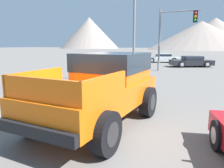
{
  "coord_description": "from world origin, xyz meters",
  "views": [
    {
      "loc": [
        2.86,
        -5.02,
        2.3
      ],
      "look_at": [
        -0.04,
        1.31,
        1.05
      ],
      "focal_mm": 35.0,
      "sensor_mm": 36.0,
      "label": 1
    }
  ],
  "objects_px": {
    "parked_car_dark": "(191,61)",
    "orange_pickup_truck": "(103,84)",
    "traffic_light_main": "(175,28)",
    "parked_car_blue": "(99,58)",
    "parked_car_white": "(162,58)",
    "street_lamp_post": "(135,2)"
  },
  "relations": [
    {
      "from": "parked_car_dark",
      "to": "orange_pickup_truck",
      "type": "bearing_deg",
      "value": 149.17
    },
    {
      "from": "traffic_light_main",
      "to": "parked_car_blue",
      "type": "bearing_deg",
      "value": 148.53
    },
    {
      "from": "orange_pickup_truck",
      "to": "parked_car_white",
      "type": "height_order",
      "value": "orange_pickup_truck"
    },
    {
      "from": "parked_car_dark",
      "to": "parked_car_white",
      "type": "bearing_deg",
      "value": 13.35
    },
    {
      "from": "parked_car_white",
      "to": "traffic_light_main",
      "type": "xyz_separation_m",
      "value": [
        2.9,
        -9.45,
        3.11
      ]
    },
    {
      "from": "orange_pickup_truck",
      "to": "parked_car_dark",
      "type": "xyz_separation_m",
      "value": [
        0.91,
        18.83,
        -0.57
      ]
    },
    {
      "from": "parked_car_blue",
      "to": "parked_car_white",
      "type": "bearing_deg",
      "value": -139.59
    },
    {
      "from": "parked_car_dark",
      "to": "street_lamp_post",
      "type": "xyz_separation_m",
      "value": [
        -2.36,
        -11.91,
        4.15
      ]
    },
    {
      "from": "parked_car_blue",
      "to": "parked_car_white",
      "type": "height_order",
      "value": "parked_car_blue"
    },
    {
      "from": "orange_pickup_truck",
      "to": "traffic_light_main",
      "type": "relative_size",
      "value": 0.93
    },
    {
      "from": "street_lamp_post",
      "to": "orange_pickup_truck",
      "type": "bearing_deg",
      "value": -78.21
    },
    {
      "from": "parked_car_white",
      "to": "street_lamp_post",
      "type": "xyz_separation_m",
      "value": [
        1.65,
        -16.45,
        4.15
      ]
    },
    {
      "from": "parked_car_blue",
      "to": "traffic_light_main",
      "type": "xyz_separation_m",
      "value": [
        10.85,
        -6.64,
        3.1
      ]
    },
    {
      "from": "parked_car_dark",
      "to": "street_lamp_post",
      "type": "height_order",
      "value": "street_lamp_post"
    },
    {
      "from": "parked_car_blue",
      "to": "traffic_light_main",
      "type": "relative_size",
      "value": 0.93
    },
    {
      "from": "parked_car_dark",
      "to": "traffic_light_main",
      "type": "xyz_separation_m",
      "value": [
        -1.1,
        -4.91,
        3.12
      ]
    },
    {
      "from": "parked_car_dark",
      "to": "street_lamp_post",
      "type": "relative_size",
      "value": 0.58
    },
    {
      "from": "orange_pickup_truck",
      "to": "street_lamp_post",
      "type": "relative_size",
      "value": 0.63
    },
    {
      "from": "parked_car_white",
      "to": "street_lamp_post",
      "type": "relative_size",
      "value": 0.61
    },
    {
      "from": "parked_car_dark",
      "to": "traffic_light_main",
      "type": "bearing_deg",
      "value": 139.28
    },
    {
      "from": "orange_pickup_truck",
      "to": "traffic_light_main",
      "type": "height_order",
      "value": "traffic_light_main"
    },
    {
      "from": "parked_car_blue",
      "to": "traffic_light_main",
      "type": "bearing_deg",
      "value": 169.48
    }
  ]
}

